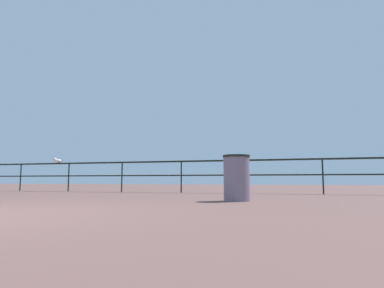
% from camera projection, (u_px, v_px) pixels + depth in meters
% --- Properties ---
extents(pier_railing, '(24.87, 0.05, 1.00)m').
position_uv_depth(pier_railing, '(181.00, 169.00, 10.38)').
color(pier_railing, black).
rests_on(pier_railing, ground_plane).
extents(seagull_on_rail, '(0.36, 0.23, 0.18)m').
position_uv_depth(seagull_on_rail, '(58.00, 161.00, 11.72)').
color(seagull_on_rail, white).
rests_on(seagull_on_rail, pier_railing).
extents(trash_bin, '(0.50, 0.50, 0.84)m').
position_uv_depth(trash_bin, '(237.00, 178.00, 6.07)').
color(trash_bin, slate).
rests_on(trash_bin, ground_plane).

